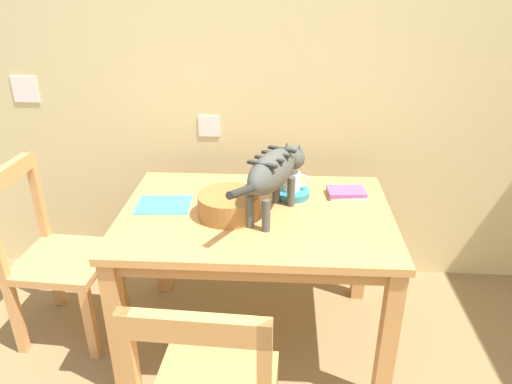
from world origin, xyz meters
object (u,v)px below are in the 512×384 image
book_stack (347,193)px  wooden_chair_near (55,256)px  dining_table (256,229)px  magazine (164,205)px  coffee_mug (293,181)px  cat (275,171)px  saucer_bowl (291,193)px  wicker_basket (229,205)px

book_stack → wooden_chair_near: bearing=-172.8°
dining_table → magazine: 0.45m
magazine → wooden_chair_near: (-0.56, -0.03, -0.29)m
coffee_mug → dining_table: bearing=-133.1°
cat → saucer_bowl: (0.08, 0.18, -0.19)m
cat → magazine: size_ratio=2.46×
coffee_mug → saucer_bowl: bearing=180.0°
wooden_chair_near → magazine: bearing=96.3°
book_stack → wooden_chair_near: (-1.43, -0.18, -0.30)m
magazine → book_stack: book_stack is taller
dining_table → wooden_chair_near: 1.02m
saucer_bowl → wooden_chair_near: (-1.16, -0.17, -0.30)m
dining_table → saucer_bowl: size_ratio=6.98×
cat → magazine: 0.56m
dining_table → coffee_mug: coffee_mug is taller
wicker_basket → saucer_bowl: bearing=37.6°
saucer_bowl → dining_table: bearing=-132.4°
magazine → coffee_mug: bearing=8.9°
cat → saucer_bowl: cat is taller
dining_table → magazine: size_ratio=4.97×
saucer_bowl → magazine: (-0.60, -0.14, -0.01)m
dining_table → wicker_basket: size_ratio=4.48×
dining_table → book_stack: (0.43, 0.19, 0.11)m
coffee_mug → book_stack: bearing=3.4°
coffee_mug → wicker_basket: bearing=-142.8°
saucer_bowl → book_stack: 0.27m
saucer_bowl → wooden_chair_near: bearing=-171.9°
cat → book_stack: (0.35, 0.20, -0.19)m
cat → book_stack: 0.45m
saucer_bowl → book_stack: book_stack is taller
cat → magazine: (-0.52, 0.05, -0.20)m
cat → coffee_mug: (0.08, 0.18, -0.13)m
saucer_bowl → magazine: bearing=-167.0°
dining_table → saucer_bowl: saucer_bowl is taller
dining_table → wicker_basket: 0.19m
cat → wicker_basket: size_ratio=2.22×
dining_table → coffee_mug: 0.30m
coffee_mug → book_stack: size_ratio=0.63×
dining_table → wicker_basket: wicker_basket is taller
saucer_bowl → book_stack: bearing=3.3°
book_stack → magazine: bearing=-170.0°
cat → magazine: cat is taller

